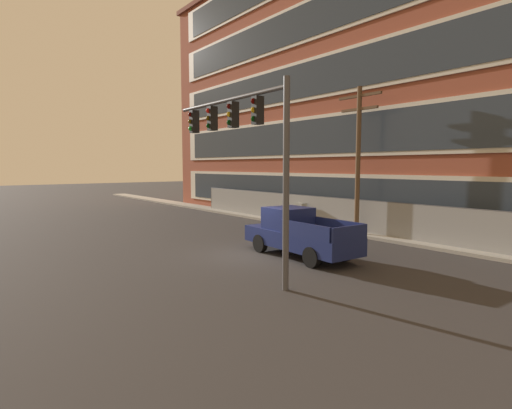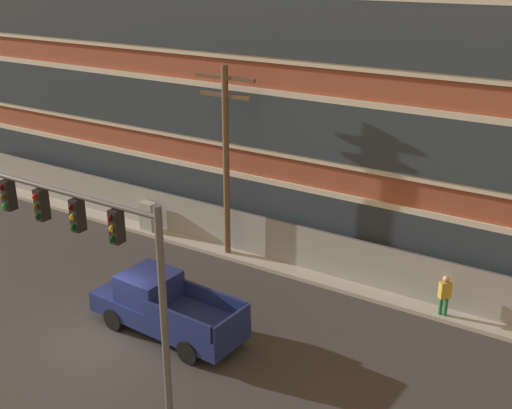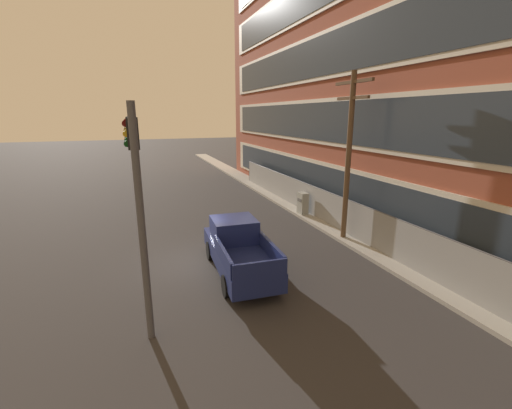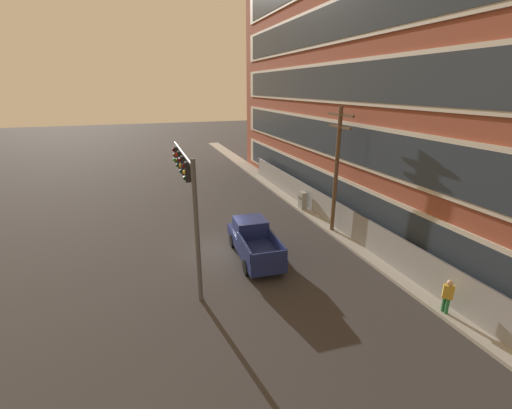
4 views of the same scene
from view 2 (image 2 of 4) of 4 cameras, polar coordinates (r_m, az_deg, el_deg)
ground_plane at (r=22.51m, az=-13.49°, el=-11.66°), size 160.00×160.00×0.00m
sidewalk_building_side at (r=27.81m, az=-1.65°, el=-4.17°), size 80.00×1.64×0.16m
brick_mill_building at (r=29.95m, az=5.22°, el=16.36°), size 47.45×10.43×18.97m
chain_link_fence at (r=26.24m, az=2.84°, el=-3.57°), size 37.58×0.06×1.98m
traffic_signal_mast at (r=17.37m, az=-13.98°, el=-3.65°), size 6.55×0.43×6.50m
pickup_truck_navy at (r=22.07m, az=-8.16°, el=-9.04°), size 5.73×2.20×2.04m
utility_pole_near_corner at (r=25.99m, az=-2.68°, el=4.55°), size 2.75×0.26×8.11m
electrical_cabinet at (r=29.92m, az=-9.55°, el=-1.17°), size 0.73×0.48×1.50m
pedestrian_near_cabinet at (r=23.54m, az=16.41°, el=-7.67°), size 0.45×0.45×1.69m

